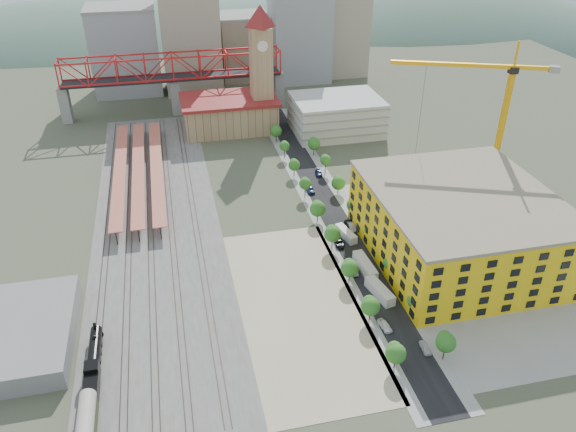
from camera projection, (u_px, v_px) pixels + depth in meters
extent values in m
plane|color=#474C38|center=(287.00, 234.00, 160.50)|extent=(400.00, 400.00, 0.00)
cube|color=#605E59|center=(157.00, 218.00, 168.28)|extent=(36.00, 165.00, 0.06)
cube|color=tan|center=(299.00, 306.00, 133.40)|extent=(28.00, 67.00, 0.06)
cube|color=black|center=(326.00, 203.00, 176.05)|extent=(12.00, 170.00, 0.06)
cube|color=gray|center=(309.00, 205.00, 175.02)|extent=(3.00, 170.00, 0.04)
cube|color=gray|center=(342.00, 201.00, 177.10)|extent=(3.00, 170.00, 0.04)
cube|color=gray|center=(464.00, 253.00, 152.31)|extent=(50.00, 90.00, 0.06)
cube|color=#382B23|center=(106.00, 223.00, 165.42)|extent=(0.12, 160.00, 0.18)
cube|color=#382B23|center=(111.00, 222.00, 165.69)|extent=(0.12, 160.00, 0.18)
cube|color=#382B23|center=(127.00, 221.00, 166.56)|extent=(0.12, 160.00, 0.18)
cube|color=#382B23|center=(132.00, 220.00, 166.83)|extent=(0.12, 160.00, 0.18)
cube|color=#382B23|center=(148.00, 218.00, 167.70)|extent=(0.12, 160.00, 0.18)
cube|color=#382B23|center=(153.00, 218.00, 167.97)|extent=(0.12, 160.00, 0.18)
cube|color=#382B23|center=(168.00, 216.00, 168.84)|extent=(0.12, 160.00, 0.18)
cube|color=#382B23|center=(173.00, 215.00, 169.11)|extent=(0.12, 160.00, 0.18)
cube|color=#382B23|center=(191.00, 213.00, 170.16)|extent=(0.12, 160.00, 0.18)
cube|color=#382B23|center=(196.00, 213.00, 170.44)|extent=(0.12, 160.00, 0.18)
cube|color=#BF6449|center=(120.00, 170.00, 187.12)|extent=(4.00, 80.00, 0.25)
cylinder|color=black|center=(121.00, 175.00, 188.15)|extent=(0.24, 0.24, 4.00)
cube|color=#BF6449|center=(138.00, 168.00, 188.26)|extent=(4.00, 80.00, 0.25)
cylinder|color=black|center=(139.00, 173.00, 189.29)|extent=(0.24, 0.24, 4.00)
cube|color=#BF6449|center=(156.00, 166.00, 189.40)|extent=(4.00, 80.00, 0.25)
cylinder|color=black|center=(157.00, 171.00, 190.43)|extent=(0.24, 0.24, 4.00)
cube|color=tan|center=(230.00, 115.00, 224.97)|extent=(36.00, 22.00, 12.00)
cube|color=maroon|center=(229.00, 99.00, 221.62)|extent=(38.00, 24.00, 1.20)
cube|color=tan|center=(262.00, 80.00, 218.55)|extent=(8.00, 8.00, 40.00)
pyramid|color=maroon|center=(260.00, 5.00, 204.12)|extent=(12.00, 12.00, 8.00)
cylinder|color=white|center=(263.00, 46.00, 207.91)|extent=(4.00, 0.30, 4.00)
cube|color=silver|center=(336.00, 115.00, 222.21)|extent=(34.00, 26.00, 14.00)
cube|color=gray|center=(65.00, 104.00, 231.09)|extent=(4.00, 6.00, 15.00)
cube|color=gray|center=(279.00, 89.00, 248.16)|extent=(4.00, 6.00, 15.00)
cube|color=gray|center=(176.00, 96.00, 239.62)|extent=(4.00, 6.00, 15.00)
cube|color=black|center=(174.00, 78.00, 235.50)|extent=(90.00, 9.00, 1.00)
cube|color=yellow|center=(459.00, 226.00, 147.12)|extent=(44.00, 50.00, 18.00)
cube|color=gray|center=(465.00, 195.00, 142.27)|extent=(44.60, 50.60, 0.80)
cube|color=gray|center=(20.00, 334.00, 121.62)|extent=(22.00, 32.00, 5.00)
cube|color=#9EA0A3|center=(125.00, 51.00, 259.15)|extent=(30.00, 25.00, 38.00)
cube|color=#B2A58C|center=(190.00, 35.00, 257.05)|extent=(26.00, 22.00, 52.00)
cube|color=gray|center=(244.00, 47.00, 280.38)|extent=(24.00, 24.00, 30.00)
cube|color=#9EA0A3|center=(300.00, 18.00, 269.22)|extent=(28.00, 22.00, 60.00)
cube|color=#B2A58C|center=(343.00, 30.00, 282.08)|extent=(22.00, 20.00, 44.00)
cube|color=brown|center=(214.00, 48.00, 287.11)|extent=(20.00, 20.00, 26.00)
ellipsoid|color=#4C6B59|center=(96.00, 134.00, 397.63)|extent=(396.00, 216.00, 180.00)
ellipsoid|color=#4C6B59|center=(263.00, 150.00, 432.77)|extent=(484.00, 264.00, 220.00)
ellipsoid|color=#4C6B59|center=(412.00, 110.00, 444.20)|extent=(418.00, 228.00, 190.00)
cylinder|color=black|center=(95.00, 349.00, 118.02)|extent=(2.50, 11.99, 2.50)
cube|color=black|center=(92.00, 370.00, 112.49)|extent=(2.80, 3.00, 3.20)
cylinder|color=black|center=(95.00, 326.00, 121.27)|extent=(0.70, 0.70, 1.60)
sphere|color=black|center=(94.00, 338.00, 119.02)|extent=(1.00, 1.00, 1.00)
cone|color=black|center=(98.00, 332.00, 124.47)|extent=(2.60, 1.60, 2.60)
cube|color=black|center=(91.00, 390.00, 109.04)|extent=(2.80, 5.99, 2.80)
cube|color=#FFAC10|center=(499.00, 140.00, 167.92)|extent=(1.43, 1.43, 40.35)
cube|color=black|center=(513.00, 70.00, 157.06)|extent=(2.24, 2.24, 1.79)
cube|color=#FFAC10|center=(451.00, 64.00, 158.78)|extent=(32.12, 13.42, 1.08)
cube|color=#FFAC10|center=(534.00, 68.00, 155.91)|extent=(10.41, 4.92, 1.08)
cube|color=gray|center=(554.00, 69.00, 155.31)|extent=(3.32, 3.07, 1.79)
cube|color=#FFAC10|center=(517.00, 54.00, 154.75)|extent=(0.45, 0.45, 7.17)
cube|color=silver|center=(380.00, 291.00, 136.07)|extent=(4.58, 10.31, 2.73)
cube|color=silver|center=(364.00, 265.00, 145.44)|extent=(3.22, 10.10, 2.73)
cube|color=silver|center=(366.00, 267.00, 144.59)|extent=(3.20, 10.28, 2.78)
cube|color=silver|center=(346.00, 234.00, 158.40)|extent=(4.23, 9.02, 2.39)
imported|color=white|center=(385.00, 326.00, 126.45)|extent=(2.61, 4.85, 1.57)
imported|color=gray|center=(355.00, 271.00, 144.27)|extent=(1.85, 4.15, 1.32)
imported|color=black|center=(339.00, 243.00, 155.26)|extent=(2.83, 5.32, 1.42)
imported|color=navy|center=(310.00, 190.00, 181.84)|extent=(2.29, 5.49, 1.59)
imported|color=silver|center=(425.00, 348.00, 120.53)|extent=(1.87, 4.20, 1.41)
imported|color=#AEAEB4|center=(352.00, 227.00, 162.44)|extent=(2.00, 4.96, 1.60)
imported|color=black|center=(350.00, 225.00, 163.61)|extent=(2.33, 4.95, 1.37)
imported|color=#1A244E|center=(319.00, 173.00, 192.27)|extent=(2.75, 5.31, 1.47)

